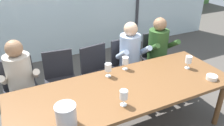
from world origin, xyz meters
The scene contains 16 objects.
ground centered at (0.00, 1.00, 0.00)m, with size 14.00×14.00×0.00m, color #4C4742.
dining_table centered at (0.00, 0.00, 0.66)m, with size 2.63×0.96×0.72m.
chair_near_curtain centered at (-1.08, 0.92, 0.51)m, with size 0.48×0.48×0.87m.
chair_left_of_center centered at (-0.55, 0.92, 0.51)m, with size 0.49×0.49×0.87m.
chair_center centered at (0.00, 0.86, 0.51)m, with size 0.50×0.50×0.87m.
chair_right_of_center centered at (0.52, 0.90, 0.51)m, with size 0.45×0.45×0.87m.
chair_near_window_right centered at (1.11, 0.92, 0.51)m, with size 0.50×0.50×0.87m.
person_beige_jumper centered at (-1.07, 0.75, 0.68)m, with size 0.47×0.62×1.19m.
person_pale_blue_shirt centered at (0.54, 0.75, 0.68)m, with size 0.48×0.62×1.19m.
person_olive_shirt centered at (1.07, 0.75, 0.68)m, with size 0.47×0.62×1.19m.
ice_bucket_primary centered at (-0.78, -0.30, 0.83)m, with size 0.20×0.20×0.21m.
tasting_bowl centered at (1.03, -0.31, 0.75)m, with size 0.13×0.13×0.05m, color silver.
wine_glass_by_left_taster centered at (0.21, 0.38, 0.85)m, with size 0.08×0.08×0.17m.
wine_glass_near_bucket centered at (-0.07, 0.31, 0.84)m, with size 0.08×0.08×0.17m.
wine_glass_center_pour centered at (-0.18, -0.28, 0.84)m, with size 0.08×0.08×0.17m.
wine_glass_by_right_taster centered at (0.97, 0.04, 0.84)m, with size 0.08×0.08×0.17m.
Camera 1 is at (-1.10, -1.89, 2.17)m, focal length 36.16 mm.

